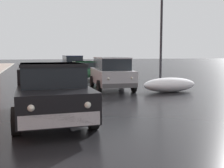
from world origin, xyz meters
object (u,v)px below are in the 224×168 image
(suv_darkblue_parked_far_down_block, at_px, (72,64))
(sedan_green_parked_kerbside_mid, at_px, (84,70))
(street_lamp_post, at_px, (161,34))
(suv_silver_parked_kerbside_close, at_px, (111,72))
(pickup_truck_black_approaching_near_lane, at_px, (51,91))

(suv_darkblue_parked_far_down_block, bearing_deg, sedan_green_parked_kerbside_mid, -90.80)
(suv_darkblue_parked_far_down_block, distance_m, street_lamp_post, 14.02)
(suv_silver_parked_kerbside_close, xyz_separation_m, street_lamp_post, (3.08, 0.02, 2.20))
(pickup_truck_black_approaching_near_lane, relative_size, street_lamp_post, 0.91)
(suv_darkblue_parked_far_down_block, height_order, street_lamp_post, street_lamp_post)
(pickup_truck_black_approaching_near_lane, height_order, sedan_green_parked_kerbside_mid, pickup_truck_black_approaching_near_lane)
(suv_silver_parked_kerbside_close, height_order, suv_darkblue_parked_far_down_block, same)
(sedan_green_parked_kerbside_mid, bearing_deg, pickup_truck_black_approaching_near_lane, -105.11)
(sedan_green_parked_kerbside_mid, xyz_separation_m, street_lamp_post, (3.38, -6.58, 2.43))
(pickup_truck_black_approaching_near_lane, xyz_separation_m, suv_darkblue_parked_far_down_block, (3.61, 19.89, 0.11))
(street_lamp_post, bearing_deg, pickup_truck_black_approaching_near_lane, -136.96)
(pickup_truck_black_approaching_near_lane, bearing_deg, suv_darkblue_parked_far_down_block, 79.72)
(pickup_truck_black_approaching_near_lane, xyz_separation_m, street_lamp_post, (6.89, 6.44, 2.31))
(sedan_green_parked_kerbside_mid, bearing_deg, suv_darkblue_parked_far_down_block, 89.20)
(sedan_green_parked_kerbside_mid, height_order, suv_darkblue_parked_far_down_block, suv_darkblue_parked_far_down_block)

